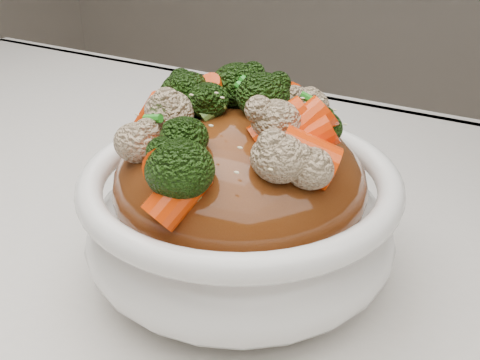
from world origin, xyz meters
The scene contains 8 objects.
tablecloth centered at (0.00, 0.00, 0.73)m, with size 1.20×0.80×0.04m, color silver.
bowl centered at (0.06, 0.04, 0.79)m, with size 0.20×0.20×0.08m, color white, non-canonical shape.
sauce_base centered at (0.06, 0.04, 0.82)m, with size 0.16×0.16×0.09m, color #58290F.
carrots centered at (0.06, 0.04, 0.87)m, with size 0.16×0.16×0.05m, color #F04007, non-canonical shape.
broccoli centered at (0.06, 0.04, 0.87)m, with size 0.16×0.16×0.04m, color black, non-canonical shape.
cauliflower centered at (0.06, 0.04, 0.87)m, with size 0.16×0.16×0.03m, color #C8AE88, non-canonical shape.
scallions centered at (0.06, 0.04, 0.88)m, with size 0.12×0.12×0.02m, color green, non-canonical shape.
sesame_seeds centered at (0.06, 0.04, 0.88)m, with size 0.14×0.14×0.01m, color beige, non-canonical shape.
Camera 1 is at (0.21, -0.23, 0.99)m, focal length 42.00 mm.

